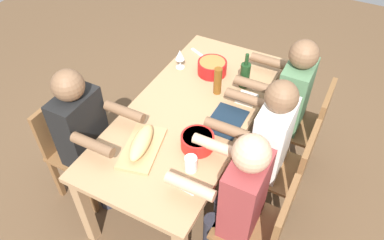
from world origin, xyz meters
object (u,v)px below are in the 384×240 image
(chair_far_left, at_px, (305,124))
(bread_loaf, at_px, (141,142))
(serving_bowl_greens, at_px, (197,141))
(diner_far_left, at_px, (288,96))
(wine_bottle, at_px, (245,75))
(wine_glass, at_px, (180,56))
(beer_bottle, at_px, (218,81))
(cup_far_right, at_px, (191,164))
(diner_near_right, at_px, (86,132))
(serving_bowl_fruit, at_px, (212,67))
(cutting_board, at_px, (142,148))
(napkin_stack, at_px, (247,99))
(chair_near_right, at_px, (72,144))
(chair_far_center, at_px, (287,169))
(diner_far_center, at_px, (266,139))
(dining_table, at_px, (192,118))
(chair_far_right, at_px, (262,227))
(diner_far_right, at_px, (238,195))

(chair_far_left, relative_size, bread_loaf, 2.66)
(serving_bowl_greens, bearing_deg, diner_far_left, 155.71)
(wine_bottle, distance_m, wine_glass, 0.55)
(beer_bottle, distance_m, cup_far_right, 0.77)
(diner_far_left, xyz_separation_m, bread_loaf, (1.00, -0.68, 0.11))
(diner_near_right, relative_size, beer_bottle, 5.45)
(serving_bowl_fruit, distance_m, cutting_board, 0.96)
(napkin_stack, bearing_deg, wine_bottle, -150.51)
(chair_near_right, distance_m, cutting_board, 0.70)
(cup_far_right, bearing_deg, bread_loaf, -90.51)
(diner_far_left, relative_size, beer_bottle, 5.45)
(bread_loaf, bearing_deg, chair_far_center, 119.79)
(diner_far_center, xyz_separation_m, cup_far_right, (0.50, -0.32, 0.10))
(diner_near_right, bearing_deg, chair_near_right, -90.00)
(dining_table, xyz_separation_m, napkin_stack, (-0.28, 0.31, 0.10))
(dining_table, xyz_separation_m, diner_far_center, (-0.00, 0.57, 0.04))
(serving_bowl_fruit, height_order, wine_bottle, wine_bottle)
(diner_far_center, height_order, cup_far_right, diner_far_center)
(napkin_stack, bearing_deg, diner_near_right, -48.32)
(diner_far_left, bearing_deg, diner_near_right, -48.16)
(dining_table, relative_size, chair_far_center, 2.18)
(cutting_board, distance_m, bread_loaf, 0.06)
(chair_far_right, xyz_separation_m, napkin_stack, (-0.79, -0.44, 0.27))
(diner_far_center, xyz_separation_m, serving_bowl_fruit, (-0.46, -0.62, 0.10))
(chair_near_right, bearing_deg, wine_bottle, 133.45)
(bread_loaf, bearing_deg, chair_far_left, 139.33)
(diner_far_center, distance_m, wine_bottle, 0.56)
(dining_table, bearing_deg, chair_far_left, 124.09)
(beer_bottle, bearing_deg, serving_bowl_fruit, -145.76)
(cutting_board, bearing_deg, napkin_stack, 151.18)
(wine_glass, bearing_deg, diner_far_center, 65.32)
(diner_far_center, relative_size, wine_bottle, 4.14)
(serving_bowl_greens, distance_m, bread_loaf, 0.36)
(wine_bottle, bearing_deg, napkin_stack, 29.49)
(diner_near_right, xyz_separation_m, diner_far_left, (-1.02, 1.14, 0.00))
(diner_far_right, xyz_separation_m, cutting_board, (-0.02, -0.68, 0.05))
(napkin_stack, bearing_deg, beer_bottle, -84.23)
(chair_near_right, bearing_deg, serving_bowl_fruit, 144.36)
(chair_near_right, distance_m, napkin_stack, 1.35)
(cutting_board, bearing_deg, dining_table, 167.55)
(chair_far_right, bearing_deg, diner_far_center, -160.15)
(dining_table, xyz_separation_m, beer_bottle, (-0.25, 0.08, 0.20))
(chair_far_center, height_order, diner_far_center, diner_far_center)
(diner_far_center, distance_m, cup_far_right, 0.60)
(dining_table, height_order, diner_far_right, diner_far_right)
(chair_far_center, xyz_separation_m, serving_bowl_fruit, (-0.46, -0.81, 0.32))
(chair_far_center, xyz_separation_m, chair_far_left, (-0.51, 0.00, 0.00))
(chair_far_center, height_order, cup_far_right, chair_far_center)
(diner_far_left, height_order, cutting_board, diner_far_left)
(dining_table, distance_m, chair_near_right, 0.92)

